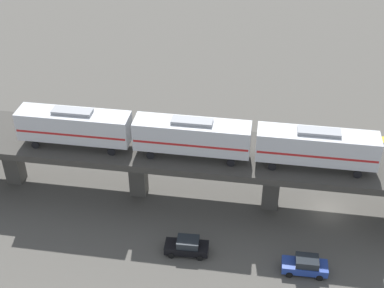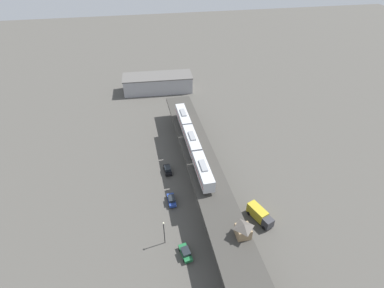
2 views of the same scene
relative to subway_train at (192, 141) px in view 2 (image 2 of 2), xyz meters
name	(u,v)px [view 2 (image 2 of 2)]	position (x,y,z in m)	size (l,w,h in m)	color
ground_plane	(210,205)	(1.85, -15.05, -9.47)	(400.00, 400.00, 0.00)	#4C4944
elevated_viaduct	(211,188)	(1.85, -15.21, -3.50)	(11.12, 92.21, 6.93)	#393733
subway_train	(192,141)	(0.00, 0.00, 0.00)	(3.93, 37.27, 4.45)	silver
signal_hut	(243,230)	(4.70, -30.25, -0.74)	(3.31, 3.31, 3.40)	#8C7251
street_car_blue	(172,200)	(-7.62, -12.55, -8.53)	(2.12, 4.48, 1.89)	#233D93
street_car_black	(168,170)	(-7.21, -0.83, -8.53)	(2.20, 4.52, 1.89)	black
street_car_green	(186,253)	(-6.65, -28.11, -8.53)	(2.59, 4.66, 1.89)	#1E6638
delivery_truck	(260,215)	(12.31, -21.85, -7.71)	(4.79, 7.52, 3.20)	#333338
street_lamp	(164,231)	(-10.65, -24.17, -5.36)	(0.44, 0.44, 6.94)	black
warehouse_building	(158,83)	(-4.98, 51.49, -6.06)	(28.94, 11.32, 6.80)	#99999E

